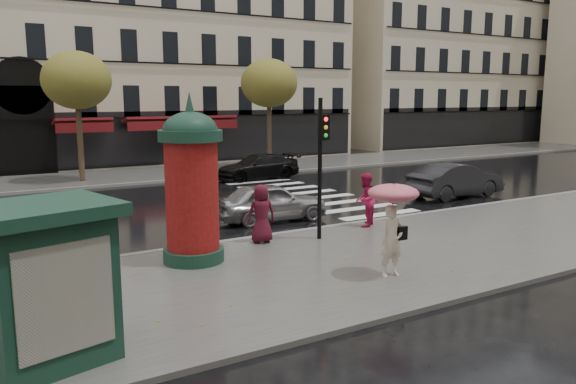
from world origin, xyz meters
TOP-DOWN VIEW (x-y plane):
  - ground at (0.00, 0.00)m, footprint 160.00×160.00m
  - near_sidewalk at (0.00, -0.50)m, footprint 90.00×7.00m
  - far_sidewalk at (0.00, 19.00)m, footprint 90.00×6.00m
  - near_kerb at (0.00, 3.00)m, footprint 90.00×0.25m
  - far_kerb at (0.00, 16.00)m, footprint 90.00×0.25m
  - zebra_crossing at (6.00, 9.60)m, footprint 3.60×11.75m
  - bldg_far_corner at (6.00, 30.00)m, footprint 26.00×14.00m
  - bldg_far_right at (34.00, 30.00)m, footprint 24.00×14.00m
  - tree_far_left at (-2.00, 18.00)m, footprint 3.40×3.40m
  - tree_far_right at (9.00, 18.00)m, footprint 3.40×3.40m
  - woman_umbrella at (1.16, -2.08)m, footprint 1.20×1.20m
  - woman_red at (3.93, 2.40)m, footprint 1.09×1.06m
  - man_burgundy at (0.00, 2.30)m, footprint 0.94×0.72m
  - morris_column at (-2.42, 1.53)m, footprint 1.62×1.62m
  - traffic_light at (1.71, 1.72)m, footprint 0.28×0.40m
  - newsstand at (-6.51, -2.62)m, footprint 2.52×2.27m
  - car_silver at (1.94, 5.21)m, footprint 4.17×1.99m
  - car_darkgrey at (11.29, 5.25)m, footprint 4.65×1.70m
  - car_black at (6.39, 14.63)m, footprint 4.61×1.92m

SIDE VIEW (x-z plane):
  - ground at x=0.00m, z-range 0.00..0.00m
  - zebra_crossing at x=6.00m, z-range 0.00..0.01m
  - near_sidewalk at x=0.00m, z-range 0.00..0.12m
  - far_sidewalk at x=0.00m, z-range 0.00..0.12m
  - near_kerb at x=0.00m, z-range 0.00..0.14m
  - far_kerb at x=0.00m, z-range 0.00..0.14m
  - car_black at x=6.39m, z-range 0.00..1.33m
  - car_silver at x=1.94m, z-range 0.00..1.38m
  - car_darkgrey at x=11.29m, z-range 0.00..1.52m
  - man_burgundy at x=0.00m, z-range 0.12..1.85m
  - woman_red at x=3.93m, z-range 0.12..1.90m
  - newsstand at x=-6.51m, z-range 0.16..2.75m
  - woman_umbrella at x=1.16m, z-range 0.49..2.78m
  - morris_column at x=-2.42m, z-range 0.03..4.40m
  - traffic_light at x=1.71m, z-range 0.57..4.78m
  - tree_far_left at x=-2.00m, z-range 1.85..8.49m
  - tree_far_right at x=9.00m, z-range 1.85..8.49m
  - bldg_far_corner at x=6.00m, z-range -0.14..22.76m
  - bldg_far_right at x=34.00m, z-range -0.14..22.76m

